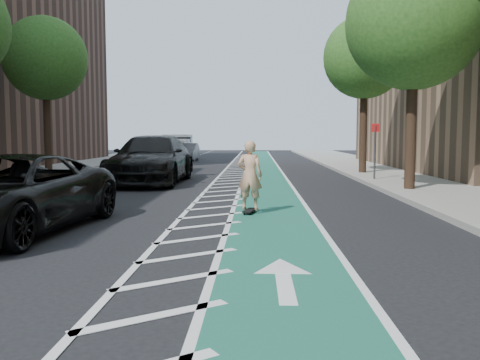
{
  "coord_description": "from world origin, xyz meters",
  "views": [
    {
      "loc": [
        2.62,
        -9.53,
        1.97
      ],
      "look_at": [
        2.3,
        0.42,
        1.1
      ],
      "focal_mm": 38.0,
      "sensor_mm": 36.0,
      "label": 1
    }
  ],
  "objects_px": {
    "skateboarder": "(250,175)",
    "barrel_a": "(30,196)",
    "suv_near": "(8,194)",
    "suv_far": "(152,159)"
  },
  "relations": [
    {
      "from": "skateboarder",
      "to": "barrel_a",
      "type": "distance_m",
      "value": 5.91
    },
    {
      "from": "suv_near",
      "to": "skateboarder",
      "type": "bearing_deg",
      "value": 35.03
    },
    {
      "from": "suv_far",
      "to": "barrel_a",
      "type": "height_order",
      "value": "suv_far"
    },
    {
      "from": "suv_near",
      "to": "barrel_a",
      "type": "relative_size",
      "value": 7.14
    },
    {
      "from": "skateboarder",
      "to": "suv_near",
      "type": "xyz_separation_m",
      "value": [
        -4.85,
        -2.71,
        -0.18
      ]
    },
    {
      "from": "skateboarder",
      "to": "suv_far",
      "type": "bearing_deg",
      "value": -50.51
    },
    {
      "from": "skateboarder",
      "to": "suv_near",
      "type": "height_order",
      "value": "skateboarder"
    },
    {
      "from": "skateboarder",
      "to": "suv_far",
      "type": "height_order",
      "value": "suv_far"
    },
    {
      "from": "skateboarder",
      "to": "suv_near",
      "type": "bearing_deg",
      "value": 41.76
    },
    {
      "from": "suv_near",
      "to": "barrel_a",
      "type": "distance_m",
      "value": 3.37
    }
  ]
}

